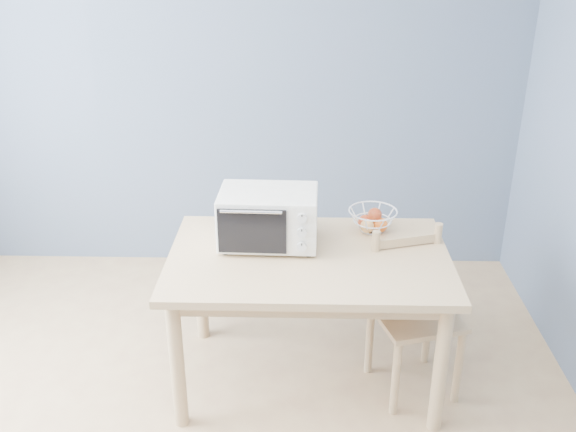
{
  "coord_description": "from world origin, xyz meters",
  "views": [
    {
      "loc": [
        0.55,
        -1.91,
        2.25
      ],
      "look_at": [
        0.48,
        0.98,
        0.93
      ],
      "focal_mm": 40.0,
      "sensor_mm": 36.0,
      "label": 1
    }
  ],
  "objects_px": {
    "dining_table": "(309,273)",
    "toaster_oven": "(265,217)",
    "dining_chair": "(412,314)",
    "fruit_basket": "(372,220)"
  },
  "relations": [
    {
      "from": "dining_table",
      "to": "fruit_basket",
      "type": "relative_size",
      "value": 4.14
    },
    {
      "from": "toaster_oven",
      "to": "dining_chair",
      "type": "relative_size",
      "value": 0.58
    },
    {
      "from": "dining_table",
      "to": "dining_chair",
      "type": "xyz_separation_m",
      "value": [
        0.54,
        -0.02,
        -0.23
      ]
    },
    {
      "from": "toaster_oven",
      "to": "fruit_basket",
      "type": "bearing_deg",
      "value": 18.18
    },
    {
      "from": "dining_table",
      "to": "dining_chair",
      "type": "relative_size",
      "value": 1.63
    },
    {
      "from": "dining_table",
      "to": "toaster_oven",
      "type": "relative_size",
      "value": 2.79
    },
    {
      "from": "dining_table",
      "to": "toaster_oven",
      "type": "distance_m",
      "value": 0.36
    },
    {
      "from": "dining_chair",
      "to": "toaster_oven",
      "type": "bearing_deg",
      "value": 153.08
    },
    {
      "from": "dining_table",
      "to": "dining_chair",
      "type": "bearing_deg",
      "value": -2.11
    },
    {
      "from": "dining_table",
      "to": "fruit_basket",
      "type": "bearing_deg",
      "value": 40.24
    }
  ]
}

